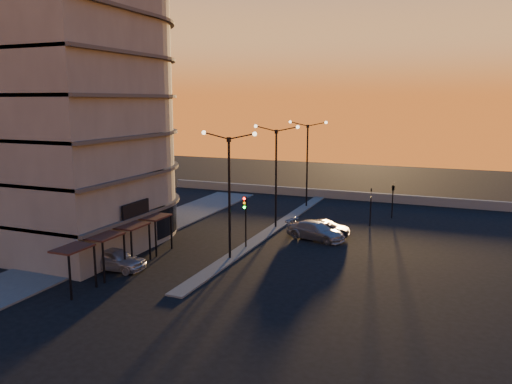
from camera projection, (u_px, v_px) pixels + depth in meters
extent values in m
plane|color=black|center=(230.00, 259.00, 37.21)|extent=(120.00, 120.00, 0.00)
cube|color=#494947|center=(143.00, 232.00, 44.74)|extent=(5.00, 40.00, 0.12)
cube|color=#494947|center=(276.00, 227.00, 46.31)|extent=(1.20, 36.00, 0.12)
cube|color=slate|center=(337.00, 194.00, 60.06)|extent=(44.00, 0.50, 1.00)
cylinder|color=#6A655D|center=(88.00, 90.00, 41.97)|extent=(14.00, 14.00, 25.00)
cube|color=#6A655D|center=(43.00, 89.00, 37.41)|extent=(14.00, 10.00, 25.00)
cylinder|color=black|center=(96.00, 216.00, 43.94)|extent=(14.16, 14.16, 2.40)
cube|color=black|center=(136.00, 210.00, 37.26)|extent=(0.15, 3.20, 1.20)
cylinder|color=black|center=(229.00, 200.00, 36.40)|extent=(0.18, 0.18, 9.00)
cube|color=black|center=(229.00, 140.00, 35.60)|extent=(0.25, 0.25, 0.35)
sphere|color=#FFE5B2|center=(204.00, 133.00, 36.26)|extent=(0.32, 0.32, 0.32)
sphere|color=#FFE5B2|center=(255.00, 134.00, 34.78)|extent=(0.32, 0.32, 0.32)
cylinder|color=black|center=(276.00, 180.00, 45.50)|extent=(0.18, 0.18, 9.00)
cube|color=black|center=(276.00, 132.00, 44.71)|extent=(0.25, 0.25, 0.35)
sphere|color=#FFE5B2|center=(256.00, 126.00, 45.37)|extent=(0.32, 0.32, 0.32)
sphere|color=#FFE5B2|center=(298.00, 127.00, 43.89)|extent=(0.32, 0.32, 0.32)
cylinder|color=black|center=(307.00, 167.00, 54.61)|extent=(0.18, 0.18, 9.00)
cube|color=black|center=(308.00, 126.00, 53.82)|extent=(0.25, 0.25, 0.35)
sphere|color=#FFE5B2|center=(290.00, 122.00, 54.48)|extent=(0.32, 0.32, 0.32)
sphere|color=#FFE5B2|center=(326.00, 122.00, 52.99)|extent=(0.32, 0.32, 0.32)
cylinder|color=black|center=(246.00, 229.00, 39.65)|extent=(0.12, 0.12, 3.20)
cube|color=black|center=(245.00, 203.00, 39.10)|extent=(0.28, 0.16, 1.00)
sphere|color=#FF0C05|center=(244.00, 199.00, 38.95)|extent=(0.20, 0.20, 0.20)
sphere|color=orange|center=(244.00, 203.00, 39.01)|extent=(0.20, 0.20, 0.20)
sphere|color=#0CFF26|center=(244.00, 207.00, 39.07)|extent=(0.20, 0.20, 0.20)
cylinder|color=black|center=(370.00, 211.00, 46.74)|extent=(0.12, 0.12, 2.80)
imported|color=black|center=(371.00, 193.00, 46.41)|extent=(0.13, 0.16, 0.80)
cylinder|color=black|center=(392.00, 205.00, 49.83)|extent=(0.12, 0.12, 2.80)
imported|color=black|center=(393.00, 187.00, 49.50)|extent=(0.42, 1.99, 0.80)
imported|color=#B9BBC2|center=(114.00, 259.00, 34.78)|extent=(4.63, 2.03, 1.55)
imported|color=black|center=(326.00, 229.00, 43.45)|extent=(4.07, 1.64, 1.31)
imported|color=#94979B|center=(316.00, 231.00, 42.34)|extent=(5.56, 3.35, 1.51)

